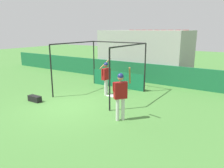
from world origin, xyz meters
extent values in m
plane|color=#477F38|center=(0.00, 0.00, 0.00)|extent=(60.00, 60.00, 0.00)
cube|color=#196038|center=(0.00, 6.06, 0.62)|extent=(24.00, 0.12, 1.24)
cube|color=#9E9E99|center=(0.00, 8.12, 1.65)|extent=(5.95, 4.00, 3.29)
cube|color=maroon|center=(-2.20, 6.52, 1.29)|extent=(0.45, 0.40, 0.10)
cube|color=maroon|center=(-2.20, 6.70, 1.52)|extent=(0.45, 0.06, 0.40)
cube|color=maroon|center=(-1.65, 6.52, 1.29)|extent=(0.45, 0.40, 0.10)
cube|color=maroon|center=(-1.65, 6.70, 1.52)|extent=(0.45, 0.06, 0.40)
cube|color=maroon|center=(-1.10, 6.52, 1.29)|extent=(0.45, 0.40, 0.10)
cube|color=maroon|center=(-1.10, 6.70, 1.52)|extent=(0.45, 0.06, 0.40)
cube|color=maroon|center=(-0.55, 6.52, 1.29)|extent=(0.45, 0.40, 0.10)
cube|color=maroon|center=(-0.55, 6.70, 1.52)|extent=(0.45, 0.06, 0.40)
cube|color=maroon|center=(0.00, 6.52, 1.29)|extent=(0.45, 0.40, 0.10)
cube|color=maroon|center=(0.00, 6.70, 1.52)|extent=(0.45, 0.06, 0.40)
cube|color=maroon|center=(0.55, 6.52, 1.29)|extent=(0.45, 0.40, 0.10)
cube|color=maroon|center=(0.55, 6.70, 1.52)|extent=(0.45, 0.06, 0.40)
cube|color=maroon|center=(1.10, 6.52, 1.29)|extent=(0.45, 0.40, 0.10)
cube|color=maroon|center=(1.10, 6.70, 1.52)|extent=(0.45, 0.06, 0.40)
cube|color=maroon|center=(1.65, 6.52, 1.29)|extent=(0.45, 0.40, 0.10)
cube|color=maroon|center=(1.65, 6.70, 1.52)|extent=(0.45, 0.06, 0.40)
cube|color=maroon|center=(2.20, 6.52, 1.29)|extent=(0.45, 0.40, 0.10)
cube|color=maroon|center=(2.20, 6.70, 1.52)|extent=(0.45, 0.06, 0.40)
cube|color=maroon|center=(-2.20, 7.32, 1.69)|extent=(0.45, 0.40, 0.10)
cube|color=maroon|center=(-2.20, 7.50, 1.92)|extent=(0.45, 0.06, 0.40)
cube|color=maroon|center=(-1.65, 7.32, 1.69)|extent=(0.45, 0.40, 0.10)
cube|color=maroon|center=(-1.65, 7.50, 1.92)|extent=(0.45, 0.06, 0.40)
cube|color=maroon|center=(-1.10, 7.32, 1.69)|extent=(0.45, 0.40, 0.10)
cube|color=maroon|center=(-1.10, 7.50, 1.92)|extent=(0.45, 0.06, 0.40)
cube|color=maroon|center=(-0.55, 7.32, 1.69)|extent=(0.45, 0.40, 0.10)
cube|color=maroon|center=(-0.55, 7.50, 1.92)|extent=(0.45, 0.06, 0.40)
cube|color=maroon|center=(0.00, 7.32, 1.69)|extent=(0.45, 0.40, 0.10)
cube|color=maroon|center=(0.00, 7.50, 1.92)|extent=(0.45, 0.06, 0.40)
cube|color=maroon|center=(0.55, 7.32, 1.69)|extent=(0.45, 0.40, 0.10)
cube|color=maroon|center=(0.55, 7.50, 1.92)|extent=(0.45, 0.06, 0.40)
cube|color=maroon|center=(1.10, 7.32, 1.69)|extent=(0.45, 0.40, 0.10)
cube|color=maroon|center=(1.10, 7.50, 1.92)|extent=(0.45, 0.06, 0.40)
cube|color=maroon|center=(1.65, 7.32, 1.69)|extent=(0.45, 0.40, 0.10)
cube|color=maroon|center=(1.65, 7.50, 1.92)|extent=(0.45, 0.06, 0.40)
cube|color=maroon|center=(2.20, 7.32, 1.69)|extent=(0.45, 0.40, 0.10)
cube|color=maroon|center=(2.20, 7.50, 1.92)|extent=(0.45, 0.06, 0.40)
cube|color=maroon|center=(-2.20, 8.12, 2.09)|extent=(0.45, 0.40, 0.10)
cube|color=maroon|center=(-2.20, 8.30, 2.32)|extent=(0.45, 0.06, 0.40)
cube|color=maroon|center=(-1.65, 8.12, 2.09)|extent=(0.45, 0.40, 0.10)
cube|color=maroon|center=(-1.65, 8.30, 2.32)|extent=(0.45, 0.06, 0.40)
cube|color=maroon|center=(-1.10, 8.12, 2.09)|extent=(0.45, 0.40, 0.10)
cube|color=maroon|center=(-1.10, 8.30, 2.32)|extent=(0.45, 0.06, 0.40)
cube|color=maroon|center=(-0.55, 8.12, 2.09)|extent=(0.45, 0.40, 0.10)
cube|color=maroon|center=(-0.55, 8.30, 2.32)|extent=(0.45, 0.06, 0.40)
cube|color=maroon|center=(0.00, 8.12, 2.09)|extent=(0.45, 0.40, 0.10)
cube|color=maroon|center=(0.00, 8.30, 2.32)|extent=(0.45, 0.06, 0.40)
cube|color=maroon|center=(0.55, 8.12, 2.09)|extent=(0.45, 0.40, 0.10)
cube|color=maroon|center=(0.55, 8.30, 2.32)|extent=(0.45, 0.06, 0.40)
cube|color=maroon|center=(1.10, 8.12, 2.09)|extent=(0.45, 0.40, 0.10)
cube|color=maroon|center=(1.10, 8.30, 2.32)|extent=(0.45, 0.06, 0.40)
cube|color=maroon|center=(1.65, 8.12, 2.09)|extent=(0.45, 0.40, 0.10)
cube|color=maroon|center=(1.65, 8.30, 2.32)|extent=(0.45, 0.06, 0.40)
cube|color=maroon|center=(2.20, 8.12, 2.09)|extent=(0.45, 0.40, 0.10)
cube|color=maroon|center=(2.20, 8.30, 2.32)|extent=(0.45, 0.06, 0.40)
cube|color=maroon|center=(-2.20, 8.92, 2.49)|extent=(0.45, 0.40, 0.10)
cube|color=maroon|center=(-2.20, 9.10, 2.72)|extent=(0.45, 0.06, 0.40)
cube|color=maroon|center=(-1.65, 8.92, 2.49)|extent=(0.45, 0.40, 0.10)
cube|color=maroon|center=(-1.65, 9.10, 2.72)|extent=(0.45, 0.06, 0.40)
cube|color=maroon|center=(-1.10, 8.92, 2.49)|extent=(0.45, 0.40, 0.10)
cube|color=maroon|center=(-1.10, 9.10, 2.72)|extent=(0.45, 0.06, 0.40)
cube|color=maroon|center=(-0.55, 8.92, 2.49)|extent=(0.45, 0.40, 0.10)
cube|color=maroon|center=(-0.55, 9.10, 2.72)|extent=(0.45, 0.06, 0.40)
cube|color=maroon|center=(0.00, 8.92, 2.49)|extent=(0.45, 0.40, 0.10)
cube|color=maroon|center=(0.00, 9.10, 2.72)|extent=(0.45, 0.06, 0.40)
cube|color=maroon|center=(0.55, 8.92, 2.49)|extent=(0.45, 0.40, 0.10)
cube|color=maroon|center=(0.55, 9.10, 2.72)|extent=(0.45, 0.06, 0.40)
cube|color=maroon|center=(1.10, 8.92, 2.49)|extent=(0.45, 0.40, 0.10)
cube|color=maroon|center=(1.10, 9.10, 2.72)|extent=(0.45, 0.06, 0.40)
cube|color=maroon|center=(1.65, 8.92, 2.49)|extent=(0.45, 0.40, 0.10)
cube|color=maroon|center=(1.65, 9.10, 2.72)|extent=(0.45, 0.06, 0.40)
cube|color=maroon|center=(2.20, 8.92, 2.49)|extent=(0.45, 0.40, 0.10)
cube|color=maroon|center=(2.20, 9.10, 2.72)|extent=(0.45, 0.06, 0.40)
cube|color=maroon|center=(-2.20, 9.72, 2.89)|extent=(0.45, 0.40, 0.10)
cube|color=maroon|center=(-2.20, 9.90, 3.12)|extent=(0.45, 0.06, 0.40)
cube|color=maroon|center=(-1.65, 9.72, 2.89)|extent=(0.45, 0.40, 0.10)
cube|color=maroon|center=(-1.65, 9.90, 3.12)|extent=(0.45, 0.06, 0.40)
cube|color=maroon|center=(-1.10, 9.72, 2.89)|extent=(0.45, 0.40, 0.10)
cube|color=maroon|center=(-1.10, 9.90, 3.12)|extent=(0.45, 0.06, 0.40)
cube|color=maroon|center=(-0.55, 9.72, 2.89)|extent=(0.45, 0.40, 0.10)
cube|color=maroon|center=(-0.55, 9.90, 3.12)|extent=(0.45, 0.06, 0.40)
cube|color=maroon|center=(0.00, 9.72, 2.89)|extent=(0.45, 0.40, 0.10)
cube|color=maroon|center=(0.00, 9.90, 3.12)|extent=(0.45, 0.06, 0.40)
cube|color=maroon|center=(0.55, 9.72, 2.89)|extent=(0.45, 0.40, 0.10)
cube|color=maroon|center=(0.55, 9.90, 3.12)|extent=(0.45, 0.06, 0.40)
cube|color=maroon|center=(1.10, 9.72, 2.89)|extent=(0.45, 0.40, 0.10)
cube|color=maroon|center=(1.10, 9.90, 3.12)|extent=(0.45, 0.06, 0.40)
cube|color=maroon|center=(1.65, 9.72, 2.89)|extent=(0.45, 0.40, 0.10)
cube|color=maroon|center=(1.65, 9.90, 3.12)|extent=(0.45, 0.06, 0.40)
cube|color=maroon|center=(2.20, 9.72, 2.89)|extent=(0.45, 0.40, 0.10)
cube|color=maroon|center=(2.20, 9.90, 3.12)|extent=(0.45, 0.06, 0.40)
cylinder|color=black|center=(-1.71, 0.58, 1.32)|extent=(0.07, 0.07, 2.64)
cylinder|color=black|center=(1.76, 0.58, 1.32)|extent=(0.07, 0.07, 2.64)
cylinder|color=black|center=(-1.71, 4.03, 1.32)|extent=(0.07, 0.07, 2.64)
cylinder|color=black|center=(1.76, 4.03, 1.32)|extent=(0.07, 0.07, 2.64)
cylinder|color=black|center=(-1.71, 2.30, 2.64)|extent=(0.06, 3.46, 0.06)
cylinder|color=black|center=(1.76, 2.30, 2.64)|extent=(0.06, 3.46, 0.06)
cylinder|color=black|center=(0.02, 4.03, 2.64)|extent=(3.47, 0.06, 0.06)
cube|color=#14663D|center=(0.02, 4.01, 0.47)|extent=(3.40, 0.03, 0.94)
cube|color=white|center=(0.66, 2.42, 0.01)|extent=(0.44, 0.44, 0.02)
cylinder|color=silver|center=(0.36, 2.30, 0.41)|extent=(0.14, 0.14, 0.82)
cylinder|color=silver|center=(0.27, 2.53, 0.41)|extent=(0.14, 0.14, 0.82)
cube|color=maroon|center=(0.31, 2.42, 1.12)|extent=(0.28, 0.51, 0.58)
sphere|color=brown|center=(0.31, 2.42, 1.57)|extent=(0.21, 0.21, 0.21)
sphere|color=navy|center=(0.31, 2.42, 1.62)|extent=(0.22, 0.22, 0.22)
cylinder|color=maroon|center=(0.24, 2.17, 1.25)|extent=(0.08, 0.08, 0.32)
cylinder|color=maroon|center=(0.31, 2.67, 1.25)|extent=(0.08, 0.08, 0.32)
cylinder|color=#AD7F4C|center=(0.05, 2.73, 1.61)|extent=(0.27, 0.73, 0.55)
sphere|color=#AD7F4C|center=(0.39, 2.63, 1.36)|extent=(0.08, 0.08, 0.08)
cylinder|color=silver|center=(2.59, -0.13, 0.44)|extent=(0.18, 0.18, 0.87)
cylinder|color=silver|center=(2.72, 0.03, 0.44)|extent=(0.18, 0.18, 0.87)
cube|color=maroon|center=(2.66, -0.05, 1.18)|extent=(0.48, 0.51, 0.62)
sphere|color=#A37556|center=(2.66, -0.05, 1.66)|extent=(0.22, 0.22, 0.22)
sphere|color=navy|center=(2.66, -0.05, 1.71)|extent=(0.23, 0.23, 0.23)
cylinder|color=maroon|center=(2.46, -0.22, 1.32)|extent=(0.10, 0.10, 0.34)
cylinder|color=maroon|center=(2.79, 0.17, 1.32)|extent=(0.10, 0.10, 0.34)
cylinder|color=brown|center=(2.88, 0.23, 1.71)|extent=(0.28, 0.50, 0.71)
sphere|color=brown|center=(2.67, 0.12, 1.37)|extent=(0.08, 0.08, 0.08)
cube|color=black|center=(-1.91, -0.37, 0.14)|extent=(0.70, 0.28, 0.28)
camera|label=1|loc=(6.60, -6.69, 3.36)|focal=35.00mm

